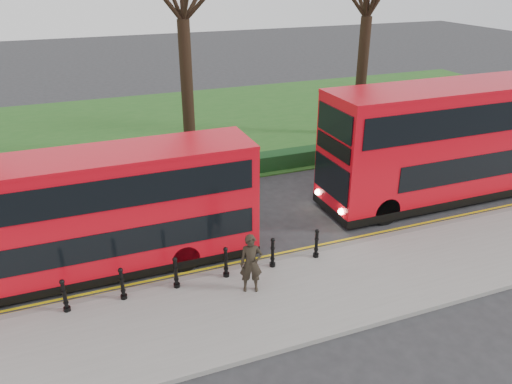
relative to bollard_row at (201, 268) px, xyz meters
name	(u,v)px	position (x,y,z in m)	size (l,w,h in m)	color
ground	(208,260)	(0.58, 1.35, -0.65)	(120.00, 120.00, 0.00)	#28282B
pavement	(237,310)	(0.58, -1.65, -0.57)	(60.00, 4.00, 0.15)	gray
kerb	(217,274)	(0.58, 0.35, -0.57)	(60.00, 0.25, 0.16)	slate
grass_verge	(137,132)	(0.58, 16.35, -0.62)	(60.00, 18.00, 0.06)	#21531B
hedge	(165,176)	(0.58, 8.15, -0.25)	(60.00, 0.90, 0.80)	black
yellow_line_outer	(214,271)	(0.58, 0.65, -0.64)	(60.00, 0.10, 0.01)	yellow
yellow_line_inner	(212,267)	(0.58, 0.85, -0.64)	(60.00, 0.10, 0.01)	yellow
bollard_row	(201,268)	(0.00, 0.00, 0.00)	(8.09, 0.15, 1.00)	black
bus_lead	(98,215)	(-2.70, 2.05, 1.36)	(10.02, 2.30, 3.99)	red
bus_rear	(461,141)	(11.95, 2.59, 1.78)	(12.14, 2.79, 4.83)	red
pedestrian	(251,264)	(1.27, -0.96, 0.43)	(0.68, 0.45, 1.87)	black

